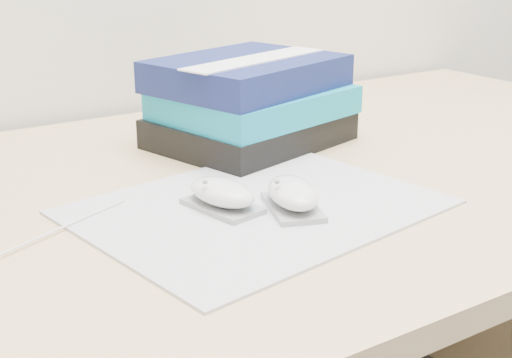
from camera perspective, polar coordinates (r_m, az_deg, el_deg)
desk at (r=1.09m, az=-2.31°, el=-10.51°), size 1.60×0.80×0.73m
mousepad at (r=0.83m, az=0.10°, el=-2.25°), size 0.44×0.36×0.00m
mouse_rear at (r=0.82m, az=-2.73°, el=-1.26°), size 0.07×0.10×0.04m
mouse_front at (r=0.81m, az=2.97°, el=-1.29°), size 0.08×0.11×0.04m
usb_cable at (r=0.79m, az=-15.69°, el=-3.95°), size 0.19×0.09×0.00m
book_stack at (r=1.07m, az=-0.46°, el=6.19°), size 0.31×0.27×0.13m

